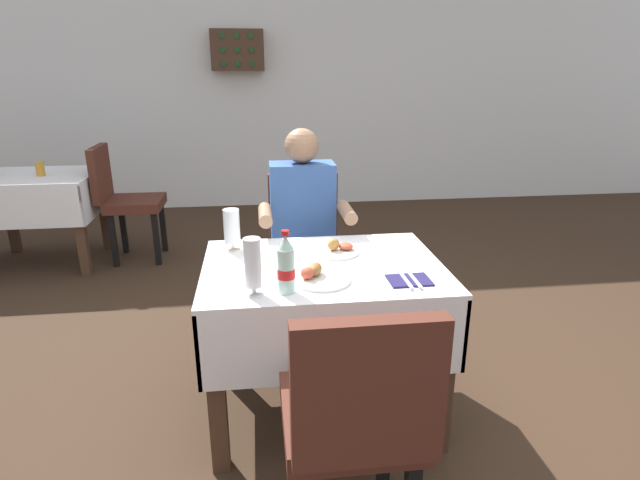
{
  "coord_description": "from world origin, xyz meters",
  "views": [
    {
      "loc": [
        -0.38,
        -2.09,
        1.58
      ],
      "look_at": [
        -0.11,
        0.08,
        0.83
      ],
      "focal_mm": 28.63,
      "sensor_mm": 36.0,
      "label": 1
    }
  ],
  "objects_px": {
    "beer_glass_left": "(232,229)",
    "plate_far_diner": "(337,249)",
    "plate_near_camera": "(318,276)",
    "background_table_tumbler": "(40,169)",
    "chair_far_diner_seat": "(306,247)",
    "cola_bottle_primary": "(286,266)",
    "background_chair_right": "(123,196)",
    "seated_diner_far": "(304,228)",
    "main_dining_table": "(323,303)",
    "beer_glass_middle": "(253,266)",
    "chair_near_camera_side": "(356,417)",
    "napkin_cutlery_set": "(409,280)",
    "background_dining_table": "(39,198)",
    "wall_bottle_rack": "(237,50)"
  },
  "relations": [
    {
      "from": "beer_glass_left",
      "to": "plate_far_diner",
      "type": "bearing_deg",
      "value": -11.24
    },
    {
      "from": "plate_near_camera",
      "to": "background_table_tumbler",
      "type": "bearing_deg",
      "value": 129.42
    },
    {
      "from": "chair_far_diner_seat",
      "to": "cola_bottle_primary",
      "type": "height_order",
      "value": "cola_bottle_primary"
    },
    {
      "from": "beer_glass_left",
      "to": "background_table_tumbler",
      "type": "xyz_separation_m",
      "value": [
        -1.58,
        1.94,
        -0.05
      ]
    },
    {
      "from": "background_chair_right",
      "to": "plate_near_camera",
      "type": "bearing_deg",
      "value": -60.87
    },
    {
      "from": "background_chair_right",
      "to": "seated_diner_far",
      "type": "bearing_deg",
      "value": -48.96
    },
    {
      "from": "main_dining_table",
      "to": "beer_glass_middle",
      "type": "height_order",
      "value": "beer_glass_middle"
    },
    {
      "from": "main_dining_table",
      "to": "cola_bottle_primary",
      "type": "distance_m",
      "value": 0.43
    },
    {
      "from": "plate_far_diner",
      "to": "chair_near_camera_side",
      "type": "bearing_deg",
      "value": -95.15
    },
    {
      "from": "beer_glass_left",
      "to": "cola_bottle_primary",
      "type": "bearing_deg",
      "value": -66.43
    },
    {
      "from": "beer_glass_middle",
      "to": "chair_near_camera_side",
      "type": "bearing_deg",
      "value": -59.17
    },
    {
      "from": "beer_glass_left",
      "to": "beer_glass_middle",
      "type": "height_order",
      "value": "beer_glass_middle"
    },
    {
      "from": "main_dining_table",
      "to": "plate_far_diner",
      "type": "relative_size",
      "value": 4.62
    },
    {
      "from": "chair_near_camera_side",
      "to": "plate_near_camera",
      "type": "xyz_separation_m",
      "value": [
        -0.04,
        0.61,
        0.21
      ]
    },
    {
      "from": "seated_diner_far",
      "to": "plate_near_camera",
      "type": "height_order",
      "value": "seated_diner_far"
    },
    {
      "from": "plate_far_diner",
      "to": "background_table_tumbler",
      "type": "bearing_deg",
      "value": 135.3
    },
    {
      "from": "napkin_cutlery_set",
      "to": "background_chair_right",
      "type": "distance_m",
      "value": 3.0
    },
    {
      "from": "chair_near_camera_side",
      "to": "background_table_tumbler",
      "type": "distance_m",
      "value": 3.57
    },
    {
      "from": "cola_bottle_primary",
      "to": "background_dining_table",
      "type": "xyz_separation_m",
      "value": [
        -1.87,
        2.5,
        -0.3
      ]
    },
    {
      "from": "chair_near_camera_side",
      "to": "wall_bottle_rack",
      "type": "bearing_deg",
      "value": 95.28
    },
    {
      "from": "chair_near_camera_side",
      "to": "cola_bottle_primary",
      "type": "distance_m",
      "value": 0.62
    },
    {
      "from": "chair_far_diner_seat",
      "to": "napkin_cutlery_set",
      "type": "distance_m",
      "value": 1.07
    },
    {
      "from": "background_table_tumbler",
      "to": "plate_near_camera",
      "type": "bearing_deg",
      "value": -50.58
    },
    {
      "from": "chair_far_diner_seat",
      "to": "background_table_tumbler",
      "type": "xyz_separation_m",
      "value": [
        -1.97,
        1.4,
        0.25
      ]
    },
    {
      "from": "chair_far_diner_seat",
      "to": "plate_far_diner",
      "type": "height_order",
      "value": "chair_far_diner_seat"
    },
    {
      "from": "beer_glass_middle",
      "to": "wall_bottle_rack",
      "type": "distance_m",
      "value": 4.18
    },
    {
      "from": "plate_far_diner",
      "to": "beer_glass_middle",
      "type": "xyz_separation_m",
      "value": [
        -0.38,
        -0.42,
        0.1
      ]
    },
    {
      "from": "background_dining_table",
      "to": "wall_bottle_rack",
      "type": "bearing_deg",
      "value": 44.32
    },
    {
      "from": "napkin_cutlery_set",
      "to": "background_table_tumbler",
      "type": "xyz_separation_m",
      "value": [
        -2.3,
        2.4,
        0.05
      ]
    },
    {
      "from": "chair_near_camera_side",
      "to": "seated_diner_far",
      "type": "bearing_deg",
      "value": 90.87
    },
    {
      "from": "plate_near_camera",
      "to": "background_dining_table",
      "type": "bearing_deg",
      "value": 129.82
    },
    {
      "from": "plate_far_diner",
      "to": "napkin_cutlery_set",
      "type": "bearing_deg",
      "value": -56.87
    },
    {
      "from": "seated_diner_far",
      "to": "wall_bottle_rack",
      "type": "xyz_separation_m",
      "value": [
        -0.4,
        3.14,
        1.03
      ]
    },
    {
      "from": "chair_near_camera_side",
      "to": "plate_near_camera",
      "type": "bearing_deg",
      "value": 93.86
    },
    {
      "from": "cola_bottle_primary",
      "to": "chair_far_diner_seat",
      "type": "bearing_deg",
      "value": 80.46
    },
    {
      "from": "cola_bottle_primary",
      "to": "wall_bottle_rack",
      "type": "bearing_deg",
      "value": 93.48
    },
    {
      "from": "chair_far_diner_seat",
      "to": "plate_far_diner",
      "type": "relative_size",
      "value": 4.28
    },
    {
      "from": "beer_glass_left",
      "to": "background_dining_table",
      "type": "bearing_deg",
      "value": 129.58
    },
    {
      "from": "beer_glass_left",
      "to": "napkin_cutlery_set",
      "type": "bearing_deg",
      "value": -32.73
    },
    {
      "from": "seated_diner_far",
      "to": "beer_glass_middle",
      "type": "relative_size",
      "value": 5.56
    },
    {
      "from": "background_dining_table",
      "to": "wall_bottle_rack",
      "type": "relative_size",
      "value": 1.63
    },
    {
      "from": "seated_diner_far",
      "to": "background_dining_table",
      "type": "relative_size",
      "value": 1.38
    },
    {
      "from": "chair_far_diner_seat",
      "to": "cola_bottle_primary",
      "type": "xyz_separation_m",
      "value": [
        -0.18,
        -1.05,
        0.31
      ]
    },
    {
      "from": "background_dining_table",
      "to": "beer_glass_left",
      "type": "bearing_deg",
      "value": -50.42
    },
    {
      "from": "background_table_tumbler",
      "to": "wall_bottle_rack",
      "type": "height_order",
      "value": "wall_bottle_rack"
    },
    {
      "from": "cola_bottle_primary",
      "to": "background_table_tumbler",
      "type": "distance_m",
      "value": 3.04
    },
    {
      "from": "seated_diner_far",
      "to": "plate_near_camera",
      "type": "xyz_separation_m",
      "value": [
        -0.02,
        -0.84,
        0.06
      ]
    },
    {
      "from": "background_dining_table",
      "to": "plate_far_diner",
      "type": "bearing_deg",
      "value": -44.45
    },
    {
      "from": "beer_glass_left",
      "to": "background_chair_right",
      "type": "xyz_separation_m",
      "value": [
        -0.98,
        1.99,
        -0.3
      ]
    },
    {
      "from": "main_dining_table",
      "to": "seated_diner_far",
      "type": "bearing_deg",
      "value": 91.88
    }
  ]
}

